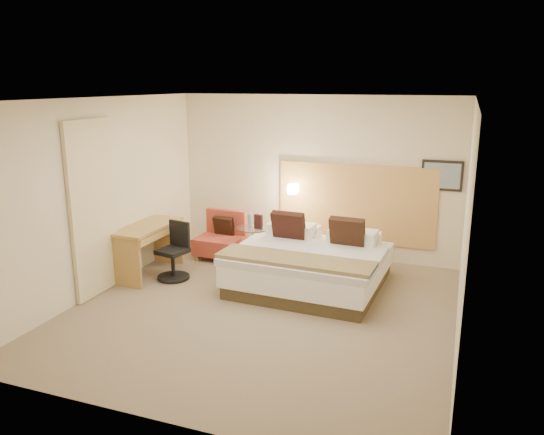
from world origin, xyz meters
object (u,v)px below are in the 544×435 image
(lounge_chair, at_px, (221,239))
(desk, at_px, (148,236))
(bed, at_px, (311,264))
(desk_chair, at_px, (175,256))
(side_table, at_px, (253,244))

(lounge_chair, height_order, desk, desk)
(lounge_chair, relative_size, desk, 0.62)
(bed, xyz_separation_m, desk_chair, (-2.01, -0.42, 0.02))
(bed, distance_m, lounge_chair, 1.93)
(bed, xyz_separation_m, lounge_chair, (-1.79, 0.73, -0.02))
(desk, relative_size, desk_chair, 1.47)
(desk, bearing_deg, bed, 9.26)
(side_table, height_order, desk, desk)
(bed, relative_size, side_table, 3.21)
(desk, bearing_deg, desk_chair, -2.37)
(side_table, relative_size, desk, 0.53)
(bed, distance_m, desk, 2.52)
(lounge_chair, xyz_separation_m, desk_chair, (-0.23, -1.15, 0.04))
(lounge_chair, bearing_deg, bed, -22.25)
(lounge_chair, distance_m, side_table, 0.64)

